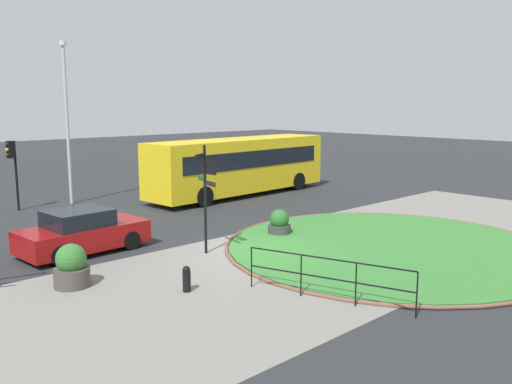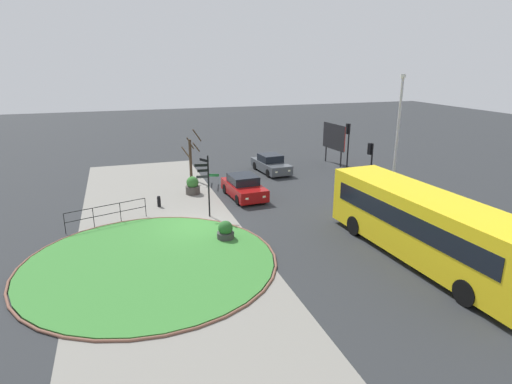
{
  "view_description": "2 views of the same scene",
  "coord_description": "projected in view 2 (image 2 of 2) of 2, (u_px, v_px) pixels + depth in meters",
  "views": [
    {
      "loc": [
        -11.88,
        -12.65,
        4.92
      ],
      "look_at": [
        2.61,
        2.8,
        1.4
      ],
      "focal_mm": 37.68,
      "sensor_mm": 36.0,
      "label": 1
    },
    {
      "loc": [
        21.34,
        -3.61,
        8.56
      ],
      "look_at": [
        1.79,
        2.81,
        2.22
      ],
      "focal_mm": 29.93,
      "sensor_mm": 36.0,
      "label": 2
    }
  ],
  "objects": [
    {
      "name": "street_tree_bare",
      "position": [
        191.0,
        156.0,
        31.5
      ],
      "size": [
        1.1,
        1.54,
        3.94
      ],
      "color": "#423323",
      "rests_on": "ground"
    },
    {
      "name": "grass_kerb_ring",
      "position": [
        150.0,
        262.0,
        18.83
      ],
      "size": [
        11.27,
        11.27,
        0.11
      ],
      "primitive_type": "torus",
      "color": "brown",
      "rests_on": "ground"
    },
    {
      "name": "planter_kerbside",
      "position": [
        193.0,
        186.0,
        28.52
      ],
      "size": [
        0.95,
        0.95,
        1.2
      ],
      "color": "#47423D",
      "rests_on": "ground"
    },
    {
      "name": "bus_yellow",
      "position": [
        425.0,
        226.0,
        18.7
      ],
      "size": [
        11.2,
        3.12,
        3.04
      ],
      "rotation": [
        0.0,
        0.0,
        0.05
      ],
      "color": "yellow",
      "rests_on": "ground"
    },
    {
      "name": "lamppost_tall",
      "position": [
        397.0,
        135.0,
        26.11
      ],
      "size": [
        0.32,
        0.32,
        7.83
      ],
      "color": "#B7B7BC",
      "rests_on": "ground"
    },
    {
      "name": "signpost_directional",
      "position": [
        207.0,
        180.0,
        23.85
      ],
      "size": [
        0.81,
        1.31,
        3.6
      ],
      "color": "black",
      "rests_on": "ground"
    },
    {
      "name": "grass_island",
      "position": [
        150.0,
        262.0,
        18.83
      ],
      "size": [
        10.96,
        10.96,
        0.1
      ],
      "primitive_type": "cylinder",
      "color": "#387A33",
      "rests_on": "ground"
    },
    {
      "name": "car_far_lane",
      "position": [
        244.0,
        187.0,
        27.79
      ],
      "size": [
        4.22,
        2.14,
        1.46
      ],
      "rotation": [
        0.0,
        0.0,
        0.06
      ],
      "color": "maroon",
      "rests_on": "ground"
    },
    {
      "name": "sidewalk_paving",
      "position": [
        162.0,
        231.0,
        22.43
      ],
      "size": [
        32.0,
        8.32,
        0.02
      ],
      "primitive_type": "cube",
      "color": "gray",
      "rests_on": "ground"
    },
    {
      "name": "ground",
      "position": [
        196.0,
        227.0,
        22.98
      ],
      "size": [
        120.0,
        120.0,
        0.0
      ],
      "primitive_type": "plane",
      "color": "#282B2D"
    },
    {
      "name": "planter_near_signpost",
      "position": [
        225.0,
        232.0,
        21.17
      ],
      "size": [
        0.85,
        0.85,
        1.0
      ],
      "color": "#383838",
      "rests_on": "ground"
    },
    {
      "name": "railing_grass_edge",
      "position": [
        107.0,
        212.0,
        23.05
      ],
      "size": [
        1.39,
        4.18,
        1.13
      ],
      "rotation": [
        0.0,
        0.0,
        5.03
      ],
      "color": "black",
      "rests_on": "ground"
    },
    {
      "name": "traffic_light_far",
      "position": [
        370.0,
        156.0,
        29.09
      ],
      "size": [
        0.48,
        0.32,
        3.23
      ],
      "rotation": [
        0.0,
        0.0,
        3.4
      ],
      "color": "black",
      "rests_on": "ground"
    },
    {
      "name": "traffic_light_near",
      "position": [
        348.0,
        138.0,
        32.02
      ],
      "size": [
        0.49,
        0.28,
        4.09
      ],
      "rotation": [
        0.0,
        0.0,
        3.07
      ],
      "color": "black",
      "rests_on": "ground"
    },
    {
      "name": "bollard_foreground",
      "position": [
        159.0,
        201.0,
        26.01
      ],
      "size": [
        0.21,
        0.21,
        0.72
      ],
      "color": "black",
      "rests_on": "ground"
    },
    {
      "name": "billboard_left",
      "position": [
        334.0,
        137.0,
        36.32
      ],
      "size": [
        3.24,
        0.4,
        3.47
      ],
      "rotation": [
        0.0,
        0.0,
        0.08
      ],
      "color": "black",
      "rests_on": "ground"
    },
    {
      "name": "car_near_lane",
      "position": [
        271.0,
        164.0,
        34.09
      ],
      "size": [
        4.33,
        2.13,
        1.43
      ],
      "rotation": [
        0.0,
        0.0,
        0.08
      ],
      "color": "#474C51",
      "rests_on": "ground"
    }
  ]
}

